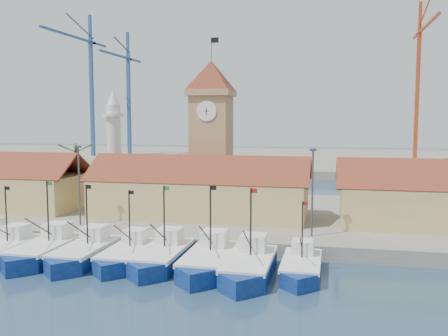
# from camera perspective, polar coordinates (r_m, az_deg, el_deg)

# --- Properties ---
(ground) EXTENTS (400.00, 400.00, 0.00)m
(ground) POSITION_cam_1_polar(r_m,az_deg,el_deg) (44.36, -9.57, -12.22)
(ground) COLOR #1C334B
(ground) RESTS_ON ground
(quay) EXTENTS (140.00, 32.00, 1.50)m
(quay) POSITION_cam_1_polar(r_m,az_deg,el_deg) (66.34, -1.84, -5.43)
(quay) COLOR gray
(quay) RESTS_ON ground
(terminal) EXTENTS (240.00, 80.00, 2.00)m
(terminal) POSITION_cam_1_polar(r_m,az_deg,el_deg) (150.49, 6.15, 0.93)
(terminal) COLOR gray
(terminal) RESTS_ON ground
(boat_2) EXTENTS (3.59, 9.85, 7.45)m
(boat_2) POSITION_cam_1_polar(r_m,az_deg,el_deg) (53.25, -24.05, -8.73)
(boat_2) COLOR navy
(boat_2) RESTS_ON ground
(boat_3) EXTENTS (3.87, 10.60, 8.02)m
(boat_3) POSITION_cam_1_polar(r_m,az_deg,el_deg) (51.34, -19.92, -9.03)
(boat_3) COLOR navy
(boat_3) RESTS_ON ground
(boat_4) EXTENTS (3.74, 10.26, 7.76)m
(boat_4) POSITION_cam_1_polar(r_m,az_deg,el_deg) (49.38, -15.80, -9.52)
(boat_4) COLOR navy
(boat_4) RESTS_ON ground
(boat_5) EXTENTS (3.51, 9.61, 7.27)m
(boat_5) POSITION_cam_1_polar(r_m,az_deg,el_deg) (48.02, -11.10, -9.91)
(boat_5) COLOR navy
(boat_5) RESTS_ON ground
(boat_6) EXTENTS (3.76, 10.31, 7.80)m
(boat_6) POSITION_cam_1_polar(r_m,az_deg,el_deg) (46.77, -7.19, -10.20)
(boat_6) COLOR navy
(boat_6) RESTS_ON ground
(boat_7) EXTENTS (3.88, 10.64, 8.05)m
(boat_7) POSITION_cam_1_polar(r_m,az_deg,el_deg) (45.02, -1.85, -10.76)
(boat_7) COLOR navy
(boat_7) RESTS_ON ground
(boat_8) EXTENTS (3.88, 10.64, 8.05)m
(boat_8) POSITION_cam_1_polar(r_m,az_deg,el_deg) (43.48, 2.84, -11.37)
(boat_8) COLOR navy
(boat_8) RESTS_ON ground
(boat_9) EXTENTS (3.29, 9.00, 6.81)m
(boat_9) POSITION_cam_1_polar(r_m,az_deg,el_deg) (44.27, 8.81, -11.29)
(boat_9) COLOR navy
(boat_9) RESTS_ON ground
(hall_center) EXTENTS (27.04, 10.13, 7.61)m
(hall_center) POSITION_cam_1_polar(r_m,az_deg,el_deg) (61.96, -2.75, -3.20)
(hall_center) COLOR tan
(hall_center) RESTS_ON quay
(clock_tower) EXTENTS (5.80, 5.80, 22.70)m
(clock_tower) POSITION_cam_1_polar(r_m,az_deg,el_deg) (67.03, -1.45, 4.33)
(clock_tower) COLOR #AB7D58
(clock_tower) RESTS_ON quay
(minaret) EXTENTS (3.00, 3.00, 16.30)m
(minaret) POSITION_cam_1_polar(r_m,az_deg,el_deg) (73.97, -12.45, 2.61)
(minaret) COLOR silver
(minaret) RESTS_ON quay
(palm_tree) EXTENTS (5.60, 5.03, 8.39)m
(palm_tree) POSITION_cam_1_polar(r_m,az_deg,el_deg) (74.70, -16.52, -0.15)
(palm_tree) COLOR brown
(palm_tree) RESTS_ON quay
(lamp_posts) EXTENTS (80.70, 0.25, 9.03)m
(lamp_posts) POSITION_cam_1_polar(r_m,az_deg,el_deg) (53.85, -4.45, -1.89)
(lamp_posts) COLOR #3F3F44
(lamp_posts) RESTS_ON quay
(crane_blue_far) EXTENTS (1.00, 36.72, 42.35)m
(crane_blue_far) POSITION_cam_1_polar(r_m,az_deg,el_deg) (157.02, -15.26, 10.03)
(crane_blue_far) COLOR #2B4C84
(crane_blue_far) RESTS_ON terminal
(crane_blue_near) EXTENTS (1.00, 29.29, 37.91)m
(crane_blue_near) POSITION_cam_1_polar(r_m,az_deg,el_deg) (159.11, -11.01, 8.96)
(crane_blue_near) COLOR #2B4C84
(crane_blue_near) RESTS_ON terminal
(crane_red_right) EXTENTS (1.00, 35.63, 42.35)m
(crane_red_right) POSITION_cam_1_polar(r_m,az_deg,el_deg) (144.51, 21.41, 10.19)
(crane_red_right) COLOR #AE391A
(crane_red_right) RESTS_ON terminal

